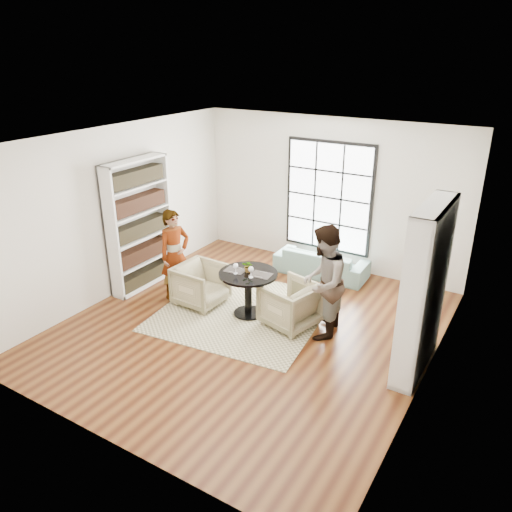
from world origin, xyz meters
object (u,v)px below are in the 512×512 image
Objects in this scene: wine_glass_left at (236,266)px; flower_centerpiece at (248,266)px; wine_glass_right at (251,270)px; sofa at (321,262)px; armchair_right at (290,304)px; pedestal_table at (248,285)px; person_right at (323,282)px; person_left at (175,255)px; armchair_left at (201,285)px.

wine_glass_left is 0.92× the size of flower_centerpiece.
sofa is at bearing 83.81° from wine_glass_right.
sofa is 2.23× the size of armchair_right.
pedestal_table is 1.35m from person_right.
person_left is at bearing 48.54° from sofa.
armchair_left is (-1.29, -2.21, 0.10)m from sofa.
armchair_left is at bearing 178.19° from wine_glass_right.
wine_glass_left is 0.29m from wine_glass_right.
flower_centerpiece is (-1.32, -0.03, -0.02)m from person_right.
armchair_right is at bearing 17.91° from wine_glass_right.
armchair_right is (1.66, 0.17, 0.00)m from armchair_left.
pedestal_table is 1.49m from person_left.
armchair_left is at bearing -173.86° from pedestal_table.
person_right is 9.74× the size of wine_glass_left.
wine_glass_right is (-0.24, -2.24, 0.65)m from sofa.
wine_glass_right is (0.29, 0.00, 0.01)m from wine_glass_left.
person_left is at bearing -70.81° from armchair_right.
person_right is at bearing 112.60° from sofa.
armchair_right is 1.07m from wine_glass_left.
pedestal_table is at bearing -69.97° from armchair_right.
pedestal_table reaches higher than armchair_right.
pedestal_table is at bearing -81.61° from armchair_left.
wine_glass_left is (1.31, -0.04, 0.09)m from person_left.
person_left reaches higher than pedestal_table.
wine_glass_right is at bearing -43.91° from pedestal_table.
flower_centerpiece is (0.89, 0.13, 0.51)m from armchair_left.
sofa is (0.38, 2.11, -0.30)m from pedestal_table.
wine_glass_right is at bearing -46.43° from flower_centerpiece.
armchair_right is 2.26m from person_left.
armchair_left is 0.49× the size of person_left.
wine_glass_left reaches higher than armchair_left.
person_right reaches higher than wine_glass_right.
pedestal_table is at bearing 41.12° from wine_glass_left.
armchair_right is 4.17× the size of wine_glass_right.
sofa is at bearing 79.81° from pedestal_table.
wine_glass_right is (1.60, -0.03, 0.10)m from person_left.
person_right is at bearing -83.48° from armchair_left.
armchair_right is at bearing 2.60° from flower_centerpiece.
flower_centerpiece is at bearing -98.87° from person_right.
wine_glass_left is (0.76, -0.04, 0.54)m from armchair_left.
armchair_right is at bearing 98.64° from sofa.
wine_glass_left is (-0.91, -0.20, 0.54)m from armchair_right.
flower_centerpiece is at bearing 120.76° from pedestal_table.
person_right is (0.92, -2.04, 0.64)m from sofa.
wine_glass_right is at bearing -90.71° from person_right.
sofa is at bearing 79.14° from flower_centerpiece.
wine_glass_right is at bearing -74.12° from person_left.
armchair_left is 0.45× the size of person_right.
armchair_left is at bearing 58.04° from sofa.
person_left is (-1.84, -2.21, 0.55)m from sofa.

